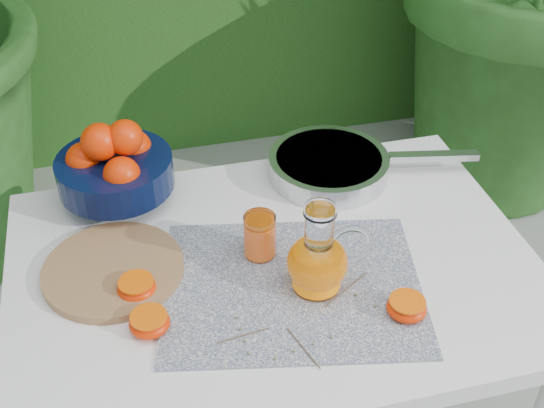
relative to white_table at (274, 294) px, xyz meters
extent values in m
cube|color=white|center=(0.00, 0.00, 0.06)|extent=(1.00, 0.70, 0.04)
cylinder|color=white|center=(-0.45, 0.30, -0.31)|extent=(0.04, 0.04, 0.71)
cylinder|color=white|center=(0.45, 0.30, -0.31)|extent=(0.04, 0.04, 0.71)
cube|color=#0B183F|center=(0.02, -0.07, 0.08)|extent=(0.53, 0.45, 0.00)
cylinder|color=olive|center=(-0.30, 0.05, 0.09)|extent=(0.31, 0.31, 0.02)
cylinder|color=black|center=(-0.27, 0.28, 0.10)|extent=(0.10, 0.10, 0.04)
cylinder|color=black|center=(-0.27, 0.28, 0.15)|extent=(0.29, 0.29, 0.07)
sphere|color=#FF2E02|center=(-0.33, 0.29, 0.18)|extent=(0.09, 0.09, 0.08)
sphere|color=#FF2E02|center=(-0.23, 0.32, 0.18)|extent=(0.09, 0.09, 0.08)
sphere|color=#FF2E02|center=(-0.26, 0.22, 0.18)|extent=(0.09, 0.09, 0.08)
sphere|color=#FF2E02|center=(-0.28, 0.34, 0.18)|extent=(0.09, 0.09, 0.08)
sphere|color=#FF2E02|center=(-0.29, 0.28, 0.23)|extent=(0.09, 0.09, 0.08)
sphere|color=#FF2E02|center=(-0.24, 0.27, 0.24)|extent=(0.09, 0.09, 0.07)
cylinder|color=white|center=(0.06, -0.08, 0.09)|extent=(0.10, 0.10, 0.01)
ellipsoid|color=white|center=(0.06, -0.08, 0.14)|extent=(0.12, 0.12, 0.10)
cylinder|color=white|center=(0.06, -0.08, 0.22)|extent=(0.06, 0.06, 0.07)
cylinder|color=white|center=(0.06, -0.08, 0.26)|extent=(0.06, 0.06, 0.01)
torus|color=white|center=(0.12, -0.08, 0.18)|extent=(0.09, 0.02, 0.09)
cylinder|color=orange|center=(0.06, -0.08, 0.13)|extent=(0.10, 0.10, 0.08)
cylinder|color=white|center=(-0.02, 0.03, 0.13)|extent=(0.07, 0.07, 0.09)
cylinder|color=orange|center=(-0.02, 0.03, 0.12)|extent=(0.06, 0.06, 0.07)
cylinder|color=#D95306|center=(-0.02, 0.03, 0.16)|extent=(0.06, 0.06, 0.00)
cylinder|color=silver|center=(0.19, 0.26, 0.11)|extent=(0.31, 0.31, 0.05)
cylinder|color=silver|center=(0.19, 0.26, 0.13)|extent=(0.28, 0.28, 0.01)
cube|color=silver|center=(0.42, 0.21, 0.12)|extent=(0.20, 0.06, 0.02)
ellipsoid|color=#FF2E02|center=(-0.25, -0.11, 0.10)|extent=(0.07, 0.07, 0.03)
cylinder|color=#D95306|center=(-0.25, -0.11, 0.11)|extent=(0.07, 0.07, 0.00)
ellipsoid|color=#FF2E02|center=(-0.26, -0.02, 0.10)|extent=(0.07, 0.07, 0.03)
cylinder|color=#D95306|center=(-0.26, -0.02, 0.11)|extent=(0.07, 0.07, 0.00)
ellipsoid|color=#FF2E02|center=(0.19, -0.18, 0.10)|extent=(0.07, 0.07, 0.03)
cylinder|color=#D95306|center=(0.19, -0.18, 0.11)|extent=(0.07, 0.07, 0.00)
cylinder|color=brown|center=(-0.01, -0.21, 0.09)|extent=(0.03, 0.10, 0.00)
sphere|color=#5E703A|center=(-0.06, -0.23, 0.09)|extent=(0.01, 0.01, 0.01)
sphere|color=#5E703A|center=(-0.02, -0.22, 0.09)|extent=(0.01, 0.01, 0.01)
sphere|color=#5E703A|center=(0.01, -0.21, 0.09)|extent=(0.01, 0.01, 0.01)
sphere|color=#5E703A|center=(0.05, -0.20, 0.09)|extent=(0.01, 0.01, 0.01)
cylinder|color=brown|center=(0.11, -0.10, 0.09)|extent=(0.10, 0.06, 0.00)
sphere|color=#5E703A|center=(0.07, -0.05, 0.09)|extent=(0.01, 0.01, 0.01)
sphere|color=#5E703A|center=(0.10, -0.08, 0.09)|extent=(0.01, 0.01, 0.01)
sphere|color=#5E703A|center=(0.12, -0.12, 0.09)|extent=(0.01, 0.01, 0.01)
sphere|color=#5E703A|center=(0.14, -0.16, 0.09)|extent=(0.01, 0.01, 0.01)
cylinder|color=brown|center=(-0.10, -0.16, 0.09)|extent=(0.09, 0.01, 0.00)
sphere|color=#5E703A|center=(-0.10, -0.20, 0.09)|extent=(0.01, 0.01, 0.01)
sphere|color=#5E703A|center=(-0.10, -0.18, 0.09)|extent=(0.01, 0.01, 0.01)
sphere|color=#5E703A|center=(-0.10, -0.15, 0.09)|extent=(0.01, 0.01, 0.01)
sphere|color=#5E703A|center=(-0.10, -0.12, 0.09)|extent=(0.01, 0.01, 0.01)
camera|label=1|loc=(-0.24, -0.92, 0.97)|focal=45.00mm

